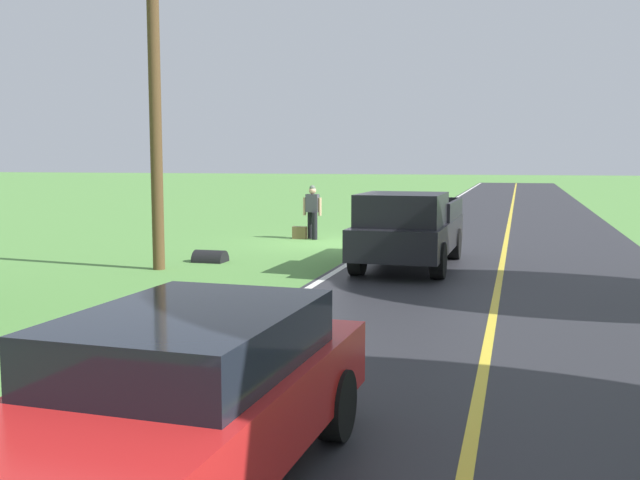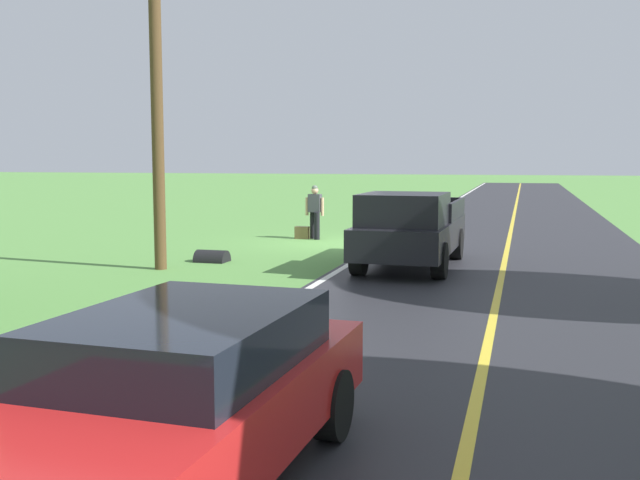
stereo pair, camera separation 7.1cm
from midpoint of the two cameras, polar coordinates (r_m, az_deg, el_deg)
name	(u,v)px [view 1 (the left image)]	position (r m, az deg, el deg)	size (l,w,h in m)	color
ground_plane	(337,243)	(22.69, 1.22, -0.25)	(200.00, 200.00, 0.00)	#568E42
road_surface	(505,248)	(22.03, 14.05, -0.63)	(7.73, 120.00, 0.00)	#28282D
lane_edge_line	(380,244)	(22.41, 4.59, -0.34)	(0.16, 117.60, 0.00)	silver
lane_centre_line	(505,248)	(22.03, 14.05, -0.62)	(0.14, 117.60, 0.00)	gold
hitchhiker_walking	(313,209)	(23.78, -0.66, 2.43)	(0.62, 0.52, 1.75)	black
suitcase_carried	(300,233)	(23.90, -1.67, 0.57)	(0.20, 0.46, 0.40)	brown
pickup_truck_passing	(408,228)	(17.59, 6.74, 0.96)	(2.18, 5.44, 1.82)	black
sedan_ahead_same_lane	(184,396)	(5.96, -10.87, -11.80)	(2.06, 4.47, 1.41)	red
utility_pole_roadside	(155,104)	(17.62, -12.78, 10.25)	(0.28, 0.28, 7.70)	brown
drainage_culvert	(210,262)	(18.81, -8.62, -1.68)	(0.60, 0.60, 0.80)	black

